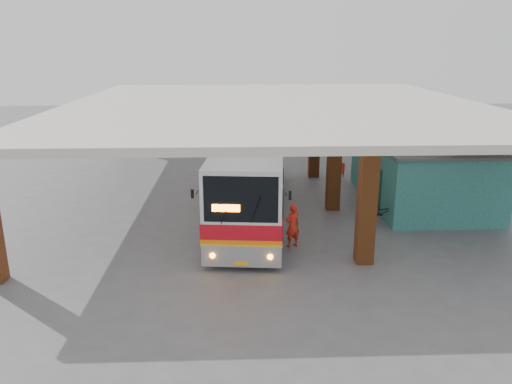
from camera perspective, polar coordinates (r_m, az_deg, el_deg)
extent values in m
plane|color=#515154|center=(20.81, 2.05, -4.67)|extent=(90.00, 90.00, 0.00)
cube|color=brown|center=(17.77, 12.55, -1.40)|extent=(0.60, 0.60, 4.35)
cube|color=brown|center=(23.41, 8.91, 3.14)|extent=(0.60, 0.60, 4.35)
cube|color=brown|center=(29.18, 6.69, 5.90)|extent=(0.60, 0.60, 4.35)
cube|color=brown|center=(37.58, -14.67, 7.87)|extent=(0.60, 0.60, 4.35)
cube|color=brown|center=(38.49, 15.30, 8.02)|extent=(0.60, 0.60, 4.35)
cube|color=beige|center=(26.08, 2.19, 9.90)|extent=(21.00, 23.00, 0.30)
cube|color=#286559|center=(25.73, 18.31, 2.17)|extent=(5.00, 8.00, 3.00)
cube|color=#494949|center=(25.41, 18.63, 5.55)|extent=(5.20, 8.20, 0.12)
cube|color=#163C34|center=(23.68, 13.73, 0.21)|extent=(0.08, 0.95, 2.10)
cube|color=black|center=(26.30, 12.10, 3.62)|extent=(0.08, 1.20, 1.00)
cube|color=black|center=(26.29, 12.03, 3.62)|extent=(0.04, 1.30, 1.10)
cube|color=silver|center=(22.79, -0.36, 2.71)|extent=(3.95, 13.29, 3.05)
cube|color=silver|center=(21.38, -0.55, 6.27)|extent=(1.61, 3.38, 0.27)
cube|color=#939398|center=(17.25, -1.64, -7.15)|extent=(2.78, 0.69, 0.76)
cube|color=#B90C18|center=(22.94, -0.36, 1.26)|extent=(3.99, 13.29, 0.55)
cube|color=orange|center=(23.03, -0.36, 0.43)|extent=(3.99, 13.29, 0.14)
cube|color=#F9AC14|center=(23.07, -0.35, 0.14)|extent=(3.99, 13.29, 0.11)
cube|color=black|center=(16.39, -1.75, -0.83)|extent=(2.47, 0.33, 1.58)
cube|color=black|center=(23.63, -3.57, 4.54)|extent=(0.98, 9.78, 0.98)
cube|color=black|center=(23.47, 3.13, 4.47)|extent=(0.98, 9.78, 0.98)
cube|color=#FF5905|center=(16.47, -3.46, -1.84)|extent=(0.93, 0.14, 0.24)
sphere|color=orange|center=(17.14, -5.00, -7.26)|extent=(0.20, 0.20, 0.20)
sphere|color=orange|center=(16.98, 1.62, -7.43)|extent=(0.20, 0.20, 0.20)
cube|color=#F9AC14|center=(17.13, -1.70, -8.14)|extent=(0.49, 0.08, 0.13)
cylinder|color=black|center=(19.02, -4.77, -5.06)|extent=(0.45, 1.12, 1.09)
cylinder|color=black|center=(18.85, 2.40, -5.21)|extent=(0.45, 1.12, 1.09)
cylinder|color=black|center=(26.95, -2.37, 1.54)|extent=(0.45, 1.12, 1.09)
cylinder|color=black|center=(26.83, 2.67, 1.47)|extent=(0.45, 1.12, 1.09)
cylinder|color=black|center=(28.31, -2.10, 2.29)|extent=(0.45, 1.12, 1.09)
cylinder|color=black|center=(28.20, 2.70, 2.23)|extent=(0.45, 1.12, 1.09)
imported|color=black|center=(22.24, 14.08, -2.27)|extent=(2.19, 1.36, 1.08)
imported|color=red|center=(19.18, 4.19, -3.85)|extent=(0.74, 0.65, 1.72)
cube|color=#AF2412|center=(29.75, 9.50, 2.17)|extent=(0.56, 0.56, 0.06)
cube|color=#AF2412|center=(29.79, 9.83, 2.73)|extent=(0.20, 0.43, 0.63)
cylinder|color=black|center=(29.55, 9.38, 1.81)|extent=(0.03, 0.03, 0.21)
cylinder|color=black|center=(29.74, 9.96, 1.87)|extent=(0.03, 0.03, 0.21)
cylinder|color=black|center=(29.84, 9.02, 1.97)|extent=(0.03, 0.03, 0.21)
cylinder|color=black|center=(30.03, 9.59, 2.03)|extent=(0.03, 0.03, 0.21)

